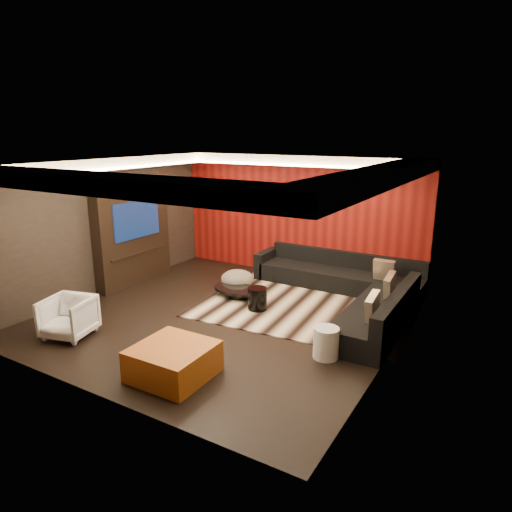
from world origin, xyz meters
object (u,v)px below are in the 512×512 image
Objects in this scene: coffee_table at (239,293)px; armchair at (68,317)px; orange_ottoman at (173,361)px; white_side_table at (326,343)px; sectional_sofa at (351,289)px; drum_stool at (257,299)px.

armchair reaches higher than coffee_table.
orange_ottoman is at bearing -17.34° from armchair.
white_side_table is 2.46m from sectional_sofa.
sectional_sofa is at bearing 73.82° from orange_ottoman.
sectional_sofa reaches higher than armchair.
orange_ottoman is at bearing -106.18° from sectional_sofa.
drum_stool is at bearing -136.28° from sectional_sofa.
coffee_table is at bearing -155.18° from sectional_sofa.
white_side_table reaches higher than orange_ottoman.
coffee_table is 3.28m from armchair.
white_side_table reaches higher than coffee_table.
orange_ottoman is (-1.62, -1.57, -0.02)m from white_side_table.
orange_ottoman is (0.22, -2.67, -0.01)m from drum_stool.
drum_stool is at bearing 94.65° from orange_ottoman.
coffee_table is at bearing 49.10° from armchair.
armchair is (-2.11, -2.56, 0.10)m from drum_stool.
sectional_sofa is (1.16, 3.99, 0.04)m from orange_ottoman.
orange_ottoman is at bearing -73.95° from coffee_table.
sectional_sofa reaches higher than drum_stool.
sectional_sofa is at bearing 43.72° from drum_stool.
sectional_sofa is (3.48, 3.88, -0.08)m from armchair.
coffee_table is 2.29× the size of white_side_table.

